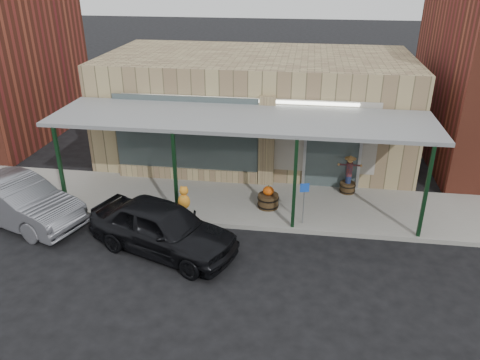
# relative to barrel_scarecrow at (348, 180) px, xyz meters

# --- Properties ---
(ground) EXTENTS (120.00, 120.00, 0.00)m
(ground) POSITION_rel_barrel_scarecrow_xyz_m (-3.60, -4.80, -0.62)
(ground) COLOR black
(ground) RESTS_ON ground
(sidewalk) EXTENTS (40.00, 3.20, 0.15)m
(sidewalk) POSITION_rel_barrel_scarecrow_xyz_m (-3.60, -1.20, -0.54)
(sidewalk) COLOR gray
(sidewalk) RESTS_ON ground
(storefront) EXTENTS (12.00, 6.25, 4.20)m
(storefront) POSITION_rel_barrel_scarecrow_xyz_m (-3.60, 3.36, 1.47)
(storefront) COLOR tan
(storefront) RESTS_ON ground
(awning) EXTENTS (12.00, 3.00, 3.04)m
(awning) POSITION_rel_barrel_scarecrow_xyz_m (-3.60, -1.24, 2.39)
(awning) COLOR gray
(awning) RESTS_ON ground
(block_buildings_near) EXTENTS (61.00, 8.00, 8.00)m
(block_buildings_near) POSITION_rel_barrel_scarecrow_xyz_m (-1.60, 4.40, 3.15)
(block_buildings_near) COLOR brown
(block_buildings_near) RESTS_ON ground
(barrel_scarecrow) EXTENTS (0.83, 0.67, 1.38)m
(barrel_scarecrow) POSITION_rel_barrel_scarecrow_xyz_m (0.00, 0.00, 0.00)
(barrel_scarecrow) COLOR #47341C
(barrel_scarecrow) RESTS_ON sidewalk
(barrel_pumpkin) EXTENTS (0.73, 0.73, 0.80)m
(barrel_pumpkin) POSITION_rel_barrel_scarecrow_xyz_m (-2.66, -1.51, -0.18)
(barrel_pumpkin) COLOR #47341C
(barrel_pumpkin) RESTS_ON sidewalk
(handicap_sign) EXTENTS (0.28, 0.10, 1.36)m
(handicap_sign) POSITION_rel_barrel_scarecrow_xyz_m (-1.50, -2.40, 0.41)
(handicap_sign) COLOR gray
(handicap_sign) RESTS_ON sidewalk
(parked_sedan) EXTENTS (4.70, 3.17, 1.62)m
(parked_sedan) POSITION_rel_barrel_scarecrow_xyz_m (-5.38, -4.22, 0.13)
(parked_sedan) COLOR black
(parked_sedan) RESTS_ON ground
(car_grey) EXTENTS (4.75, 2.97, 1.48)m
(car_grey) POSITION_rel_barrel_scarecrow_xyz_m (-10.31, -3.34, 0.12)
(car_grey) COLOR slate
(car_grey) RESTS_ON ground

